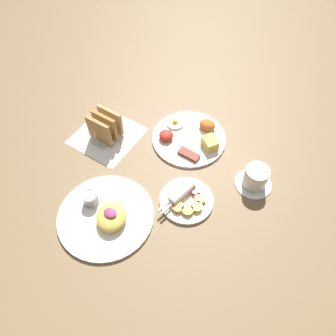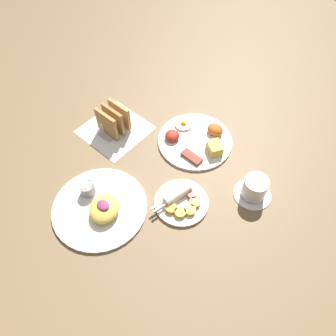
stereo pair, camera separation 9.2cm
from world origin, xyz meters
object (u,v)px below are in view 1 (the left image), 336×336
at_px(plate_breakfast, 190,137).
at_px(coffee_cup, 255,178).
at_px(plate_condiments, 186,199).
at_px(toast_rack, 105,126).
at_px(plate_foreground, 106,215).

relative_size(plate_breakfast, coffee_cup, 2.22).
relative_size(plate_breakfast, plate_condiments, 1.50).
xyz_separation_m(plate_condiments, toast_rack, (-0.38, 0.08, 0.04)).
bearing_deg(plate_breakfast, toast_rack, -150.04).
xyz_separation_m(plate_foreground, toast_rack, (-0.21, 0.26, 0.04)).
bearing_deg(toast_rack, plate_condiments, -11.76).
xyz_separation_m(plate_condiments, plate_foreground, (-0.18, -0.18, 0.00)).
relative_size(plate_condiments, coffee_cup, 1.47).
bearing_deg(plate_breakfast, plate_foreground, -97.83).
xyz_separation_m(plate_breakfast, toast_rack, (-0.26, -0.15, 0.04)).
bearing_deg(plate_condiments, toast_rack, 168.24).
relative_size(plate_foreground, coffee_cup, 2.47).
relative_size(plate_condiments, plate_foreground, 0.60).
bearing_deg(coffee_cup, plate_foreground, -133.00).
bearing_deg(plate_condiments, coffee_cup, 48.83).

